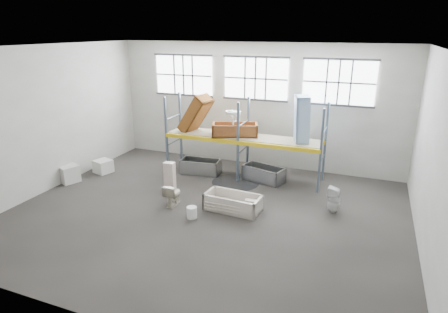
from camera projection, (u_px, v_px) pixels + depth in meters
The scene contains 34 objects.
floor at pixel (207, 214), 11.93m from camera, with size 12.00×10.00×0.10m, color #46403C.
ceiling at pixel (204, 45), 10.30m from camera, with size 12.00×10.00×0.10m, color silver.
wall_back at pixel (256, 105), 15.57m from camera, with size 12.00×0.10×5.00m, color #A7A49A.
wall_front at pixel (87, 208), 6.66m from camera, with size 12.00×0.10×5.00m, color #9F9C94.
wall_left at pixel (46, 119), 13.21m from camera, with size 0.10×10.00×5.00m, color #BAB7AD.
wall_right at pixel (438, 161), 9.02m from camera, with size 0.10×10.00×5.00m, color #A3A097.
window_left at pixel (184, 75), 16.23m from camera, with size 2.60×0.04×1.60m, color white.
window_mid at pixel (256, 79), 15.12m from camera, with size 2.60×0.04×1.60m, color white.
window_right at pixel (339, 82), 14.01m from camera, with size 2.60×0.04×1.60m, color white.
rack_upright_la at pixel (166, 135), 15.03m from camera, with size 0.08×0.08×3.00m, color slate.
rack_upright_lb at pixel (181, 128), 16.09m from camera, with size 0.08×0.08×3.00m, color slate.
rack_upright_ma at pixel (238, 143), 13.99m from camera, with size 0.08×0.08×3.00m, color slate.
rack_upright_mb at pixel (248, 135), 15.05m from camera, with size 0.08×0.08×3.00m, color slate.
rack_upright_ra at pixel (321, 152), 12.95m from camera, with size 0.08×0.08×3.00m, color slate.
rack_upright_rb at pixel (325, 142), 14.01m from camera, with size 0.08×0.08×3.00m, color slate.
rack_beam_front at pixel (238, 143), 13.99m from camera, with size 6.00×0.10×0.14m, color yellow.
rack_beam_back at pixel (248, 135), 15.05m from camera, with size 6.00×0.10×0.14m, color yellow.
shelf_deck at pixel (243, 136), 14.49m from camera, with size 5.90×1.10×0.03m, color gray.
wet_patch at pixel (236, 182), 14.29m from camera, with size 1.80×1.80×0.00m, color black.
bathtub_beige at pixel (233, 202), 12.05m from camera, with size 1.77×0.83×0.52m, color beige, non-canonical shape.
cistern_spare at pixel (251, 205), 11.79m from camera, with size 0.38×0.18×0.36m, color beige.
sink_in_tub at pixel (225, 202), 12.29m from camera, with size 0.43×0.43×0.15m, color beige.
toilet_beige at pixel (173, 194), 12.36m from camera, with size 0.41×0.72×0.74m, color beige.
cistern_tall at pixel (170, 178), 13.22m from camera, with size 0.36×0.24×1.12m, color beige.
toilet_white at pixel (334, 200), 11.82m from camera, with size 0.39×0.39×0.86m, color white.
steel_tub_left at pixel (201, 166), 15.12m from camera, with size 1.54×0.72×0.57m, color #9C9FA2, non-canonical shape.
steel_tub_right at pixel (264, 174), 14.37m from camera, with size 1.54×0.72×0.56m, color #B8BAC2, non-canonical shape.
rust_tub_flat at pixel (235, 130), 14.51m from camera, with size 1.72×0.81×0.48m, color #955B26, non-canonical shape.
rust_tub_tilted at pixel (196, 114), 14.89m from camera, with size 1.66×0.78×0.47m, color brown, non-canonical shape.
sink_on_shelf at pixel (233, 124), 14.23m from camera, with size 0.60×0.46×0.53m, color white.
blue_tub_upright at pixel (302, 120), 13.58m from camera, with size 1.70×0.80×0.48m, color #92B2DC, non-canonical shape.
bucket at pixel (192, 212), 11.56m from camera, with size 0.31×0.31×0.36m, color white.
carton_near at pixel (68, 173), 14.30m from camera, with size 0.74×0.64×0.64m, color silver.
carton_far at pixel (103, 166), 15.22m from camera, with size 0.61×0.61×0.51m, color silver.
Camera 1 is at (4.43, -9.78, 5.48)m, focal length 30.50 mm.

